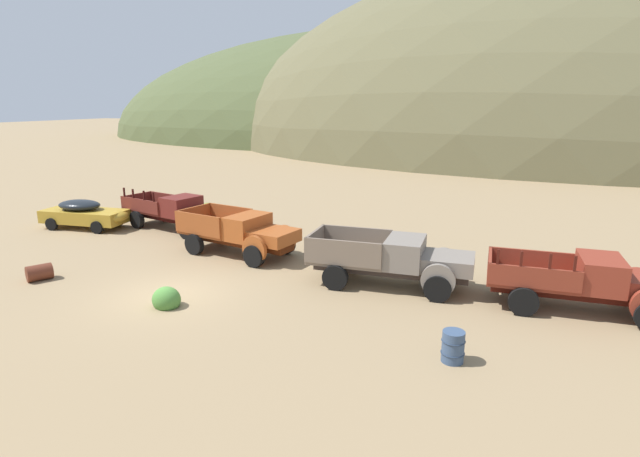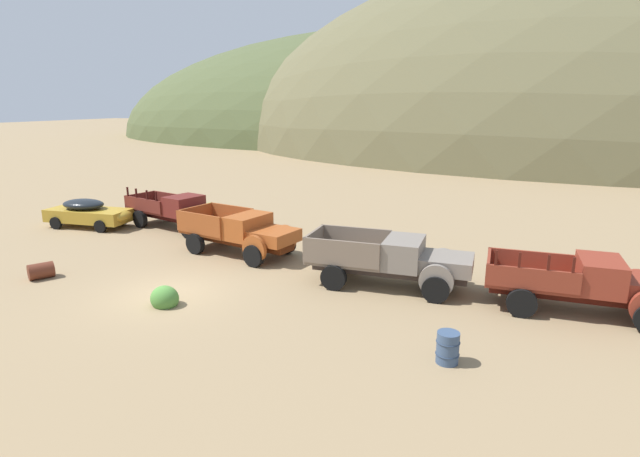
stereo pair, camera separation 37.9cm
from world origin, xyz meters
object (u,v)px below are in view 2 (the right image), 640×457
(truck_primer_gray, at_px, (399,261))
(oil_drum_tipped, at_px, (41,271))
(truck_rust_red, at_px, (595,285))
(car_mustard, at_px, (91,213))
(oil_drum_foreground, at_px, (448,348))
(truck_oxide_orange, at_px, (246,233))
(truck_oxblood, at_px, (183,212))

(truck_primer_gray, xyz_separation_m, oil_drum_tipped, (-13.25, -4.64, -0.70))
(truck_rust_red, bearing_deg, car_mustard, 171.08)
(oil_drum_foreground, bearing_deg, car_mustard, 160.06)
(car_mustard, bearing_deg, oil_drum_foreground, -27.57)
(truck_rust_red, relative_size, oil_drum_foreground, 6.90)
(truck_oxide_orange, relative_size, oil_drum_tipped, 5.45)
(car_mustard, xyz_separation_m, truck_oxblood, (5.14, 1.49, 0.19))
(car_mustard, distance_m, oil_drum_foreground, 22.11)
(car_mustard, height_order, truck_rust_red, truck_rust_red)
(truck_primer_gray, xyz_separation_m, oil_drum_foreground, (2.66, -5.10, -0.58))
(oil_drum_foreground, bearing_deg, truck_primer_gray, 117.60)
(truck_oxblood, height_order, truck_primer_gray, truck_oxblood)
(truck_oxide_orange, bearing_deg, truck_rust_red, 4.73)
(truck_oxide_orange, bearing_deg, car_mustard, -176.32)
(truck_oxide_orange, xyz_separation_m, truck_rust_red, (13.94, -1.23, -0.02))
(truck_oxide_orange, relative_size, truck_primer_gray, 0.96)
(oil_drum_foreground, height_order, oil_drum_tipped, oil_drum_foreground)
(truck_oxblood, bearing_deg, oil_drum_tipped, -79.42)
(truck_rust_red, xyz_separation_m, oil_drum_foreground, (-3.84, -5.18, -0.56))
(truck_primer_gray, xyz_separation_m, truck_rust_red, (6.51, 0.08, -0.02))
(oil_drum_tipped, bearing_deg, truck_rust_red, 13.44)
(truck_rust_red, bearing_deg, truck_primer_gray, 177.25)
(truck_oxide_orange, height_order, truck_primer_gray, same)
(truck_oxblood, xyz_separation_m, oil_drum_tipped, (-0.27, -8.58, -0.69))
(oil_drum_foreground, xyz_separation_m, oil_drum_tipped, (-15.91, 0.45, -0.12))
(truck_primer_gray, bearing_deg, oil_drum_tipped, -164.70)
(car_mustard, xyz_separation_m, oil_drum_tipped, (4.86, -7.08, -0.50))
(car_mustard, relative_size, truck_oxide_orange, 0.85)
(oil_drum_tipped, bearing_deg, car_mustard, 124.47)
(truck_primer_gray, height_order, oil_drum_tipped, truck_primer_gray)
(oil_drum_foreground, bearing_deg, truck_rust_red, 53.42)
(truck_oxblood, relative_size, truck_rust_red, 1.13)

